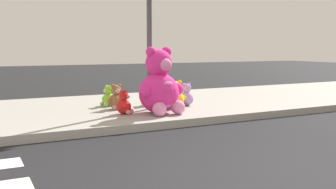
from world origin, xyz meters
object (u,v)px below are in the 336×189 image
plush_tan (157,92)px  plush_yellow (175,97)px  plush_red (124,105)px  plush_brown (117,99)px  plush_lime (108,98)px  plush_lavender (186,96)px  plush_pink_large (160,87)px  sign_pole (149,29)px

plush_tan → plush_yellow: 0.77m
plush_red → plush_yellow: size_ratio=0.78×
plush_brown → plush_lime: plush_brown is taller
plush_yellow → plush_lavender: bearing=28.9°
plush_yellow → plush_brown: bearing=161.0°
plush_brown → plush_yellow: bearing=-19.0°
plush_pink_large → plush_yellow: size_ratio=2.17×
plush_pink_large → plush_red: 0.79m
sign_pole → plush_tan: sign_pole is taller
plush_lime → plush_lavender: bearing=-24.0°
plush_red → plush_lime: bearing=87.7°
plush_brown → plush_yellow: 1.28m
plush_lavender → sign_pole: bearing=-173.6°
sign_pole → plush_lavender: sign_pole is taller
plush_lime → plush_pink_large: bearing=-66.3°
plush_pink_large → plush_lime: size_ratio=2.80×
plush_lavender → plush_lime: bearing=156.0°
plush_red → plush_tan: 1.58m
plush_red → plush_brown: bearing=84.0°
plush_red → plush_tan: bearing=40.0°
plush_pink_large → plush_yellow: bearing=38.3°
sign_pole → plush_brown: size_ratio=5.86×
plush_brown → plush_pink_large: bearing=-56.1°
sign_pole → plush_lavender: size_ratio=6.14×
plush_red → plush_yellow: (1.28, 0.25, 0.05)m
sign_pole → plush_brown: bearing=154.3°
plush_red → sign_pole: bearing=26.5°
sign_pole → plush_red: 1.70m
plush_red → plush_lime: plush_red is taller
plush_tan → plush_lime: plush_tan is taller
plush_red → plush_tan: plush_tan is taller
plush_lavender → plush_red: bearing=-164.5°
plush_pink_large → plush_lime: (-0.62, 1.42, -0.34)m
plush_red → plush_lavender: 1.74m
plush_tan → plush_pink_large: bearing=-113.2°
plush_lavender → plush_pink_large: bearing=-145.1°
sign_pole → plush_tan: (0.49, 0.66, -1.42)m
sign_pole → plush_brown: (-0.64, 0.31, -1.48)m
plush_pink_large → plush_tan: size_ratio=1.91×
plush_tan → plush_lime: 1.17m
sign_pole → plush_pink_large: sign_pole is taller
plush_pink_large → plush_brown: bearing=123.9°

